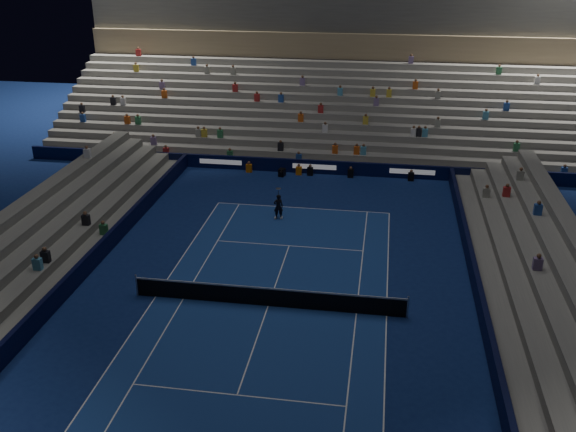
# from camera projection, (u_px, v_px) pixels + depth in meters

# --- Properties ---
(ground) EXTENTS (90.00, 90.00, 0.00)m
(ground) POSITION_uv_depth(u_px,v_px,m) (268.00, 306.00, 29.71)
(ground) COLOR navy
(ground) RESTS_ON ground
(court_surface) EXTENTS (10.97, 23.77, 0.01)m
(court_surface) POSITION_uv_depth(u_px,v_px,m) (268.00, 306.00, 29.71)
(court_surface) COLOR navy
(court_surface) RESTS_ON ground
(sponsor_barrier_far) EXTENTS (44.00, 0.25, 1.00)m
(sponsor_barrier_far) POSITION_uv_depth(u_px,v_px,m) (315.00, 167.00, 46.25)
(sponsor_barrier_far) COLOR black
(sponsor_barrier_far) RESTS_ON ground
(sponsor_barrier_east) EXTENTS (0.25, 37.00, 1.00)m
(sponsor_barrier_east) POSITION_uv_depth(u_px,v_px,m) (483.00, 314.00, 28.14)
(sponsor_barrier_east) COLOR black
(sponsor_barrier_east) RESTS_ON ground
(sponsor_barrier_west) EXTENTS (0.25, 37.00, 1.00)m
(sponsor_barrier_west) POSITION_uv_depth(u_px,v_px,m) (72.00, 281.00, 30.89)
(sponsor_barrier_west) COLOR black
(sponsor_barrier_west) RESTS_ON ground
(grandstand_main) EXTENTS (44.00, 15.20, 11.20)m
(grandstand_main) POSITION_uv_depth(u_px,v_px,m) (328.00, 98.00, 53.59)
(grandstand_main) COLOR slate
(grandstand_main) RESTS_ON ground
(grandstand_east) EXTENTS (5.00, 37.00, 2.50)m
(grandstand_east) POSITION_uv_depth(u_px,v_px,m) (567.00, 313.00, 27.48)
(grandstand_east) COLOR slate
(grandstand_east) RESTS_ON ground
(grandstand_west) EXTENTS (5.00, 37.00, 2.50)m
(grandstand_west) POSITION_uv_depth(u_px,v_px,m) (5.00, 268.00, 31.21)
(grandstand_west) COLOR slate
(grandstand_west) RESTS_ON ground
(tennis_net) EXTENTS (12.90, 0.10, 1.10)m
(tennis_net) POSITION_uv_depth(u_px,v_px,m) (268.00, 297.00, 29.51)
(tennis_net) COLOR #B2B2B7
(tennis_net) RESTS_ON ground
(tennis_player) EXTENTS (0.66, 0.52, 1.59)m
(tennis_player) POSITION_uv_depth(u_px,v_px,m) (278.00, 207.00, 38.64)
(tennis_player) COLOR black
(tennis_player) RESTS_ON ground
(broadcast_camera) EXTENTS (0.51, 0.91, 0.55)m
(broadcast_camera) POSITION_uv_depth(u_px,v_px,m) (282.00, 172.00, 45.76)
(broadcast_camera) COLOR black
(broadcast_camera) RESTS_ON ground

